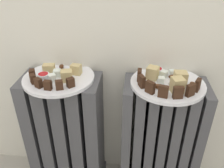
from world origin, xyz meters
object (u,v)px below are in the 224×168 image
(plate_right, at_px, (167,84))
(jam_bowl_left, at_px, (44,76))
(radiator_left, at_px, (66,135))
(jam_bowl_right, at_px, (157,71))
(plate_left, at_px, (59,78))
(fork, at_px, (168,87))
(radiator_right, at_px, (159,142))

(plate_right, xyz_separation_m, jam_bowl_left, (-0.45, -0.03, 0.02))
(radiator_left, height_order, jam_bowl_right, jam_bowl_right)
(plate_left, distance_m, plate_right, 0.41)
(plate_left, distance_m, fork, 0.41)
(radiator_left, bearing_deg, plate_left, -116.57)
(radiator_right, distance_m, plate_right, 0.29)
(jam_bowl_right, bearing_deg, jam_bowl_left, -168.08)
(radiator_left, relative_size, jam_bowl_left, 12.64)
(radiator_left, xyz_separation_m, jam_bowl_right, (0.37, 0.06, 0.31))
(radiator_left, bearing_deg, plate_right, -0.00)
(jam_bowl_left, relative_size, fork, 0.47)
(radiator_right, xyz_separation_m, plate_right, (-0.00, 0.00, 0.29))
(plate_left, relative_size, plate_right, 1.00)
(plate_right, relative_size, jam_bowl_right, 6.32)
(plate_left, relative_size, fork, 2.90)
(radiator_right, bearing_deg, fork, -92.29)
(radiator_right, bearing_deg, jam_bowl_left, -176.11)
(plate_right, height_order, jam_bowl_right, jam_bowl_right)
(fork, bearing_deg, plate_right, 87.71)
(jam_bowl_right, bearing_deg, plate_left, -171.24)
(jam_bowl_left, height_order, jam_bowl_right, jam_bowl_right)
(radiator_left, bearing_deg, fork, -5.13)
(plate_left, bearing_deg, plate_right, 0.00)
(radiator_left, distance_m, jam_bowl_left, 0.31)
(jam_bowl_left, xyz_separation_m, jam_bowl_right, (0.41, 0.09, 0.00))
(plate_right, height_order, jam_bowl_left, jam_bowl_left)
(radiator_left, distance_m, plate_left, 0.29)
(plate_right, bearing_deg, jam_bowl_right, 123.05)
(radiator_left, height_order, radiator_right, same)
(radiator_left, bearing_deg, jam_bowl_left, -146.17)
(plate_left, xyz_separation_m, jam_bowl_left, (-0.05, -0.03, 0.02))
(jam_bowl_right, height_order, fork, jam_bowl_right)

